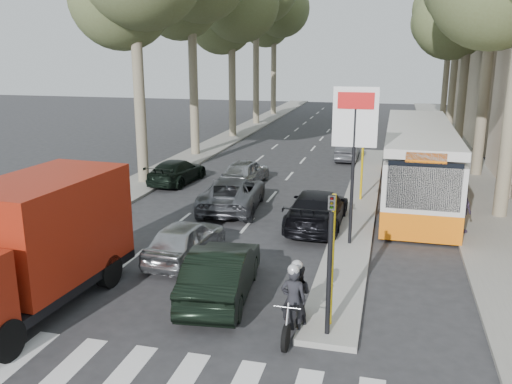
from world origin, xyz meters
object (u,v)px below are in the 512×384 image
(silver_hatchback, at_px, (186,240))
(motorcycle, at_px, (295,299))
(dark_hatchback, at_px, (221,272))
(city_bus, at_px, (417,160))
(red_truck, at_px, (32,243))

(silver_hatchback, relative_size, motorcycle, 1.83)
(dark_hatchback, relative_size, city_bus, 0.35)
(red_truck, height_order, motorcycle, red_truck)
(city_bus, height_order, motorcycle, city_bus)
(city_bus, bearing_deg, silver_hatchback, -127.65)
(dark_hatchback, bearing_deg, red_truck, 15.16)
(red_truck, bearing_deg, dark_hatchback, 25.12)
(silver_hatchback, relative_size, dark_hatchback, 0.88)
(dark_hatchback, height_order, city_bus, city_bus)
(dark_hatchback, xyz_separation_m, red_truck, (-4.62, -1.80, 1.09))
(motorcycle, bearing_deg, city_bus, 77.72)
(silver_hatchback, xyz_separation_m, motorcycle, (4.36, -3.81, 0.16))
(city_bus, bearing_deg, motorcycle, -103.29)
(silver_hatchback, distance_m, city_bus, 12.49)
(dark_hatchback, relative_size, motorcycle, 2.09)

